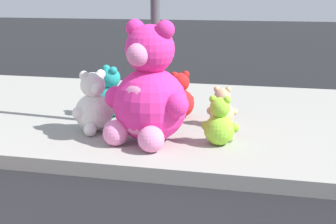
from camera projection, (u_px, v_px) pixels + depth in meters
name	position (u px, v px, depth m)	size (l,w,h in m)	color
sidewalk	(103.00, 113.00, 7.02)	(28.00, 4.40, 0.15)	#9E9B93
plush_pink_large	(148.00, 94.00, 5.32)	(0.99, 0.94, 1.33)	#F22D93
plush_tan	(222.00, 110.00, 6.05)	(0.38, 0.34, 0.49)	tan
plush_red	(179.00, 99.00, 6.44)	(0.44, 0.44, 0.61)	red
plush_white	(94.00, 107.00, 5.77)	(0.52, 0.52, 0.73)	white
plush_teal	(109.00, 96.00, 6.47)	(0.48, 0.48, 0.67)	teal
plush_lime	(220.00, 125.00, 5.29)	(0.42, 0.37, 0.54)	#8CD133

